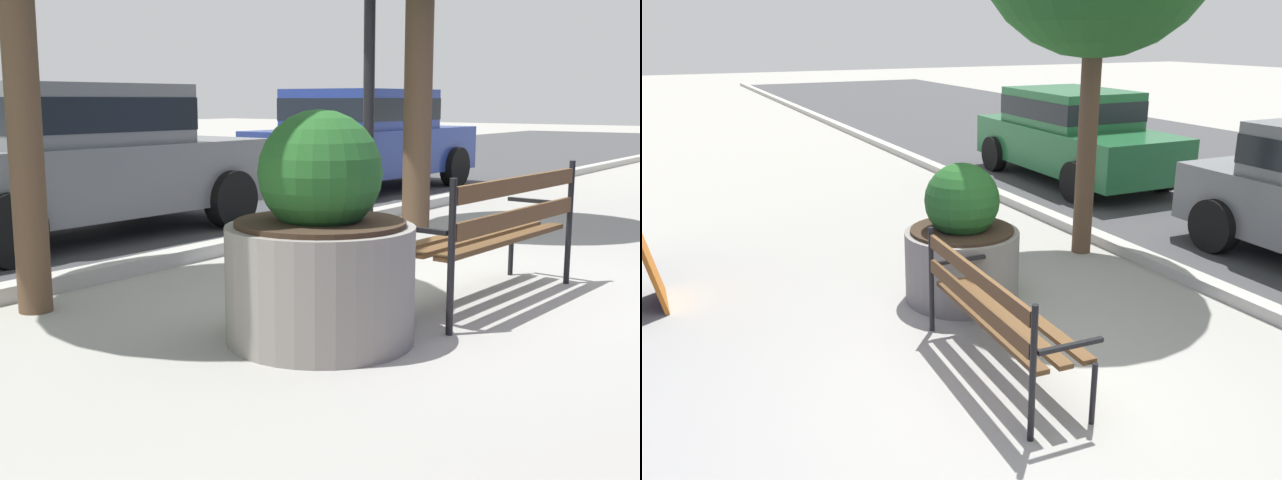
# 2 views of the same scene
# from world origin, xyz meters

# --- Properties ---
(ground_plane) EXTENTS (80.00, 80.00, 0.00)m
(ground_plane) POSITION_xyz_m (0.00, 0.00, 0.00)
(ground_plane) COLOR #9E9B93
(curb_stone) EXTENTS (60.00, 0.20, 0.12)m
(curb_stone) POSITION_xyz_m (0.00, 2.90, 0.06)
(curb_stone) COLOR #B2AFA8
(curb_stone) RESTS_ON ground
(park_bench) EXTENTS (1.83, 0.63, 0.95)m
(park_bench) POSITION_xyz_m (-0.29, 0.12, 0.54)
(park_bench) COLOR brown
(park_bench) RESTS_ON ground
(concrete_planter) EXTENTS (1.11, 1.11, 1.35)m
(concrete_planter) POSITION_xyz_m (-1.72, 0.58, 0.54)
(concrete_planter) COLOR gray
(concrete_planter) RESTS_ON ground
(parked_car_grey) EXTENTS (4.14, 2.00, 1.56)m
(parked_car_grey) POSITION_xyz_m (-0.34, 4.72, 0.84)
(parked_car_grey) COLOR slate
(parked_car_grey) RESTS_ON ground
(parked_car_blue) EXTENTS (4.14, 2.00, 1.56)m
(parked_car_blue) POSITION_xyz_m (5.03, 4.72, 0.84)
(parked_car_blue) COLOR navy
(parked_car_blue) RESTS_ON ground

